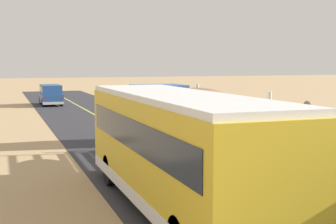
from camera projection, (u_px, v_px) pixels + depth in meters
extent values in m
cube|color=#3359A5|center=(158.00, 106.00, 23.84)|extent=(2.50, 2.20, 2.20)
cube|color=#192333|center=(158.00, 98.00, 23.79)|extent=(2.53, 1.54, 0.70)
cube|color=brown|center=(201.00, 145.00, 18.90)|extent=(2.50, 6.40, 0.24)
cylinder|color=silver|center=(149.00, 109.00, 21.31)|extent=(0.12, 0.12, 2.20)
cylinder|color=silver|center=(198.00, 107.00, 22.11)|extent=(0.12, 0.12, 2.20)
cylinder|color=silver|center=(207.00, 127.00, 15.43)|extent=(0.12, 0.12, 2.20)
cylinder|color=silver|center=(269.00, 123.00, 16.23)|extent=(0.12, 0.12, 2.20)
cube|color=silver|center=(173.00, 133.00, 18.43)|extent=(0.08, 6.30, 0.12)
cube|color=silver|center=(228.00, 130.00, 19.24)|extent=(0.08, 6.30, 0.12)
cube|color=silver|center=(239.00, 144.00, 15.88)|extent=(2.40, 0.08, 0.12)
cube|color=silver|center=(173.00, 122.00, 18.39)|extent=(0.08, 6.30, 0.12)
cube|color=silver|center=(228.00, 119.00, 19.20)|extent=(0.08, 6.30, 0.12)
cube|color=silver|center=(239.00, 132.00, 15.83)|extent=(2.40, 0.08, 0.12)
cube|color=silver|center=(173.00, 111.00, 18.34)|extent=(0.08, 6.30, 0.12)
cube|color=silver|center=(228.00, 109.00, 19.15)|extent=(0.08, 6.30, 0.12)
cube|color=silver|center=(239.00, 119.00, 15.79)|extent=(2.40, 0.08, 0.12)
cube|color=silver|center=(173.00, 100.00, 18.29)|extent=(0.08, 6.30, 0.12)
cube|color=silver|center=(229.00, 98.00, 19.10)|extent=(0.08, 6.30, 0.12)
cube|color=silver|center=(239.00, 106.00, 15.74)|extent=(2.40, 0.08, 0.12)
ellipsoid|color=#8C6B4C|center=(201.00, 97.00, 18.69)|extent=(1.75, 3.84, 0.70)
cylinder|color=black|center=(138.00, 132.00, 23.60)|extent=(0.32, 1.10, 1.10)
cylinder|color=black|center=(178.00, 130.00, 24.33)|extent=(0.32, 1.10, 1.10)
cylinder|color=black|center=(188.00, 157.00, 17.35)|extent=(0.32, 1.10, 1.10)
cylinder|color=black|center=(240.00, 153.00, 18.08)|extent=(0.32, 1.10, 1.10)
cube|color=gold|center=(176.00, 149.00, 12.65)|extent=(2.50, 10.00, 2.70)
cube|color=white|center=(176.00, 96.00, 12.50)|extent=(2.45, 9.80, 0.16)
cube|color=#192333|center=(176.00, 132.00, 12.60)|extent=(2.54, 9.20, 0.80)
cube|color=silver|center=(176.00, 190.00, 12.77)|extent=(2.53, 9.80, 0.36)
cylinder|color=black|center=(110.00, 170.00, 15.45)|extent=(0.30, 1.00, 1.00)
cylinder|color=black|center=(173.00, 165.00, 16.19)|extent=(0.30, 1.00, 1.00)
cube|color=#264C8C|center=(51.00, 98.00, 44.60)|extent=(1.90, 4.60, 0.90)
cube|color=#264C8C|center=(51.00, 89.00, 44.37)|extent=(1.75, 3.59, 0.80)
cube|color=#192333|center=(51.00, 89.00, 44.36)|extent=(1.79, 3.22, 0.44)
cube|color=silver|center=(53.00, 103.00, 42.55)|extent=(1.86, 0.20, 0.24)
cube|color=red|center=(44.00, 98.00, 42.16)|extent=(0.16, 0.06, 0.14)
cube|color=red|center=(63.00, 97.00, 42.72)|extent=(0.16, 0.06, 0.14)
cylinder|color=black|center=(41.00, 100.00, 45.69)|extent=(0.26, 0.76, 0.76)
cylinder|color=black|center=(58.00, 100.00, 46.24)|extent=(0.26, 0.76, 0.76)
cylinder|color=black|center=(43.00, 102.00, 43.02)|extent=(0.26, 0.76, 0.76)
cylinder|color=black|center=(61.00, 102.00, 43.57)|extent=(0.26, 0.76, 0.76)
ellipsoid|color=#84705B|center=(308.00, 104.00, 41.61)|extent=(0.64, 0.86, 0.67)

